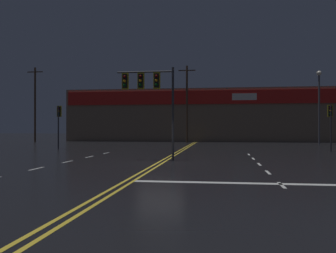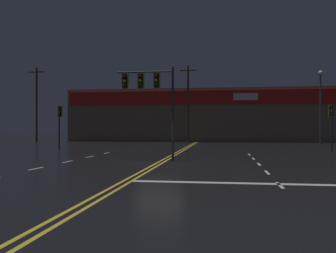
{
  "view_description": "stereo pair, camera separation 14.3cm",
  "coord_description": "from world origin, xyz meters",
  "px_view_note": "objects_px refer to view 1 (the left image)",
  "views": [
    {
      "loc": [
        3.25,
        -20.11,
        1.93
      ],
      "look_at": [
        0.0,
        3.17,
        2.0
      ],
      "focal_mm": 40.0,
      "sensor_mm": 36.0,
      "label": 1
    },
    {
      "loc": [
        3.39,
        -20.09,
        1.93
      ],
      "look_at": [
        0.0,
        3.17,
        2.0
      ],
      "focal_mm": 40.0,
      "sensor_mm": 36.0,
      "label": 2
    }
  ],
  "objects_px": {
    "traffic_signal_corner_northwest": "(59,117)",
    "streetlight_median_approach": "(319,97)",
    "traffic_signal_median": "(149,88)",
    "traffic_signal_corner_northeast": "(330,117)"
  },
  "relations": [
    {
      "from": "traffic_signal_median",
      "to": "traffic_signal_corner_northeast",
      "type": "height_order",
      "value": "traffic_signal_median"
    },
    {
      "from": "traffic_signal_corner_northwest",
      "to": "streetlight_median_approach",
      "type": "relative_size",
      "value": 0.46
    },
    {
      "from": "traffic_signal_corner_northwest",
      "to": "streetlight_median_approach",
      "type": "distance_m",
      "value": 28.97
    },
    {
      "from": "traffic_signal_median",
      "to": "streetlight_median_approach",
      "type": "bearing_deg",
      "value": 55.86
    },
    {
      "from": "traffic_signal_corner_northwest",
      "to": "traffic_signal_corner_northeast",
      "type": "bearing_deg",
      "value": 0.43
    },
    {
      "from": "traffic_signal_corner_northeast",
      "to": "streetlight_median_approach",
      "type": "xyz_separation_m",
      "value": [
        2.43,
        13.16,
        2.72
      ]
    },
    {
      "from": "traffic_signal_median",
      "to": "traffic_signal_corner_northeast",
      "type": "distance_m",
      "value": 16.46
    },
    {
      "from": "traffic_signal_corner_northwest",
      "to": "traffic_signal_corner_northeast",
      "type": "distance_m",
      "value": 23.15
    },
    {
      "from": "traffic_signal_median",
      "to": "traffic_signal_corner_northwest",
      "type": "relative_size",
      "value": 1.43
    },
    {
      "from": "traffic_signal_corner_northwest",
      "to": "streetlight_median_approach",
      "type": "bearing_deg",
      "value": 27.53
    }
  ]
}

